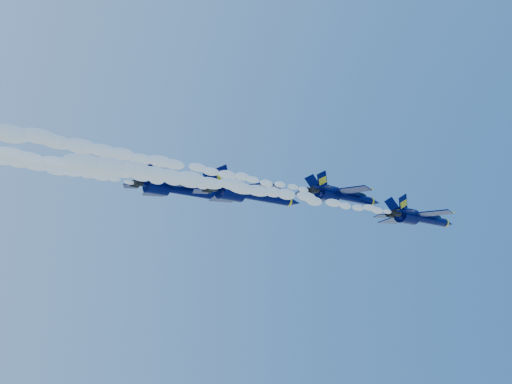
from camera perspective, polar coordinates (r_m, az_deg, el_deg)
jet_lead at (r=91.57m, az=16.03°, el=-2.48°), size 15.75×12.92×5.85m
smoke_trail_jet_lead at (r=69.19m, az=0.90°, el=0.06°), size 48.23×2.01×1.81m
jet_second at (r=88.50m, az=8.58°, el=-0.32°), size 15.69×12.87×5.83m
smoke_trail_jet_second at (r=69.74m, az=-9.05°, el=2.90°), size 48.23×2.00×1.80m
jet_third at (r=87.55m, az=-0.62°, el=-0.19°), size 18.52×15.19×6.88m
smoke_trail_jet_third at (r=73.00m, az=-20.93°, el=3.05°), size 48.23×2.36×2.12m
jet_fourth at (r=96.02m, az=-8.03°, el=0.33°), size 17.87×14.66×6.64m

